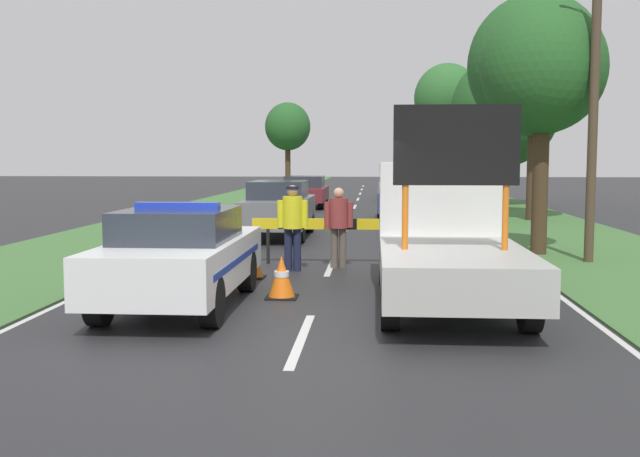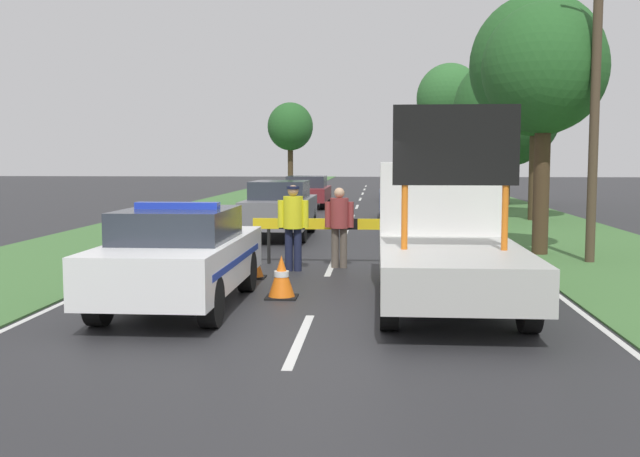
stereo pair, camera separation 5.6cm
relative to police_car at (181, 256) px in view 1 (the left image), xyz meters
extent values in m
plane|color=#28282B|center=(2.02, -1.36, -0.78)|extent=(160.00, 160.00, 0.00)
cube|color=silver|center=(2.02, -1.91, -0.78)|extent=(0.12, 2.81, 0.01)
cube|color=silver|center=(2.02, 4.46, -0.78)|extent=(0.12, 2.81, 0.01)
cube|color=silver|center=(2.02, 10.83, -0.78)|extent=(0.12, 2.81, 0.01)
cube|color=silver|center=(2.02, 17.20, -0.78)|extent=(0.12, 2.81, 0.01)
cube|color=silver|center=(2.02, 23.58, -0.78)|extent=(0.12, 2.81, 0.01)
cube|color=silver|center=(2.02, 29.95, -0.78)|extent=(0.12, 2.81, 0.01)
cube|color=silver|center=(2.02, 36.32, -0.78)|extent=(0.12, 2.81, 0.01)
cube|color=silver|center=(2.02, 42.69, -0.78)|extent=(0.12, 2.81, 0.01)
cube|color=silver|center=(2.02, 49.07, -0.78)|extent=(0.12, 2.81, 0.01)
cube|color=silver|center=(-1.92, 18.95, -0.78)|extent=(0.10, 70.02, 0.01)
cube|color=silver|center=(5.97, 18.95, -0.78)|extent=(0.10, 70.02, 0.01)
cube|color=#427038|center=(-4.28, 18.64, -0.77)|extent=(4.50, 120.00, 0.03)
cube|color=#427038|center=(8.32, 18.64, -0.77)|extent=(4.50, 120.00, 0.03)
cube|color=white|center=(0.00, 0.02, -0.09)|extent=(1.78, 4.42, 0.69)
cube|color=#282D38|center=(0.00, -0.12, 0.49)|extent=(1.57, 2.03, 0.47)
cylinder|color=black|center=(-0.77, 1.39, -0.44)|extent=(0.24, 0.69, 0.69)
cylinder|color=black|center=(0.77, 1.39, -0.44)|extent=(0.24, 0.69, 0.69)
cylinder|color=black|center=(-0.77, -1.36, -0.44)|extent=(0.24, 0.69, 0.69)
cylinder|color=black|center=(0.77, -1.36, -0.44)|extent=(0.24, 0.69, 0.69)
cube|color=#1E38C6|center=(0.00, -0.12, 0.77)|extent=(1.25, 0.24, 0.10)
cube|color=#193399|center=(0.00, 0.02, -0.06)|extent=(1.79, 3.63, 0.10)
cube|color=black|center=(0.00, 2.27, -0.16)|extent=(0.98, 0.08, 0.41)
cube|color=white|center=(4.05, 2.20, 0.51)|extent=(2.05, 1.99, 1.78)
cube|color=#232833|center=(4.05, 3.18, 0.83)|extent=(1.74, 0.04, 0.78)
cube|color=#B2B2AD|center=(4.05, -0.59, -0.09)|extent=(2.05, 3.60, 0.58)
cylinder|color=#D16619|center=(3.36, -0.59, 0.65)|extent=(0.09, 0.09, 0.90)
cylinder|color=#D16619|center=(4.74, -0.59, 0.65)|extent=(0.09, 0.09, 0.90)
cube|color=black|center=(4.05, -0.59, 1.66)|extent=(1.73, 0.12, 1.11)
cylinder|color=black|center=(3.14, 2.20, -0.38)|extent=(0.24, 0.81, 0.81)
cylinder|color=black|center=(4.95, 2.20, -0.38)|extent=(0.24, 0.81, 0.81)
cylinder|color=black|center=(3.14, -1.31, -0.38)|extent=(0.24, 0.81, 0.81)
cylinder|color=black|center=(4.95, -1.31, -0.38)|extent=(0.24, 0.81, 0.81)
cylinder|color=black|center=(0.66, 4.73, -0.41)|extent=(0.07, 0.07, 0.75)
cylinder|color=black|center=(3.35, 4.73, -0.41)|extent=(0.07, 0.07, 0.75)
cube|color=yellow|center=(0.60, 4.73, 0.08)|extent=(0.56, 0.08, 0.23)
cube|color=black|center=(1.16, 4.73, 0.08)|extent=(0.56, 0.08, 0.23)
cube|color=yellow|center=(1.72, 4.73, 0.08)|extent=(0.56, 0.08, 0.23)
cube|color=black|center=(2.28, 4.73, 0.08)|extent=(0.56, 0.08, 0.23)
cube|color=yellow|center=(2.84, 4.73, 0.08)|extent=(0.56, 0.08, 0.23)
cube|color=black|center=(3.40, 4.73, 0.08)|extent=(0.56, 0.08, 0.23)
cylinder|color=#191E38|center=(1.21, 3.73, -0.35)|extent=(0.16, 0.16, 0.86)
cylinder|color=#191E38|center=(1.39, 3.73, -0.35)|extent=(0.16, 0.16, 0.86)
cylinder|color=yellow|center=(1.30, 3.73, 0.40)|extent=(0.39, 0.39, 0.64)
cylinder|color=yellow|center=(1.05, 3.73, 0.36)|extent=(0.13, 0.13, 0.55)
cylinder|color=yellow|center=(1.54, 3.73, 0.36)|extent=(0.13, 0.13, 0.55)
sphere|color=#A57A5B|center=(1.30, 3.73, 0.83)|extent=(0.22, 0.22, 0.22)
cylinder|color=#141933|center=(1.30, 3.73, 0.89)|extent=(0.25, 0.25, 0.06)
cylinder|color=brown|center=(2.11, 4.23, -0.37)|extent=(0.15, 0.15, 0.82)
cylinder|color=brown|center=(2.28, 4.23, -0.37)|extent=(0.15, 0.15, 0.82)
cylinder|color=maroon|center=(2.20, 4.23, 0.35)|extent=(0.38, 0.38, 0.62)
cylinder|color=maroon|center=(1.96, 4.23, 0.32)|extent=(0.12, 0.12, 0.53)
cylinder|color=maroon|center=(2.43, 4.23, 0.32)|extent=(0.12, 0.12, 0.53)
sphere|color=tan|center=(2.20, 4.23, 0.77)|extent=(0.21, 0.21, 0.21)
cube|color=black|center=(-0.30, 2.59, -0.77)|extent=(0.35, 0.35, 0.03)
cone|color=orange|center=(-0.30, 2.59, -0.52)|extent=(0.30, 0.30, 0.46)
cylinder|color=white|center=(-0.30, 2.59, -0.50)|extent=(0.17, 0.17, 0.07)
cube|color=black|center=(0.65, 2.79, -0.77)|extent=(0.44, 0.44, 0.03)
cone|color=orange|center=(0.65, 2.79, -0.46)|extent=(0.37, 0.37, 0.58)
cylinder|color=white|center=(0.65, 2.79, -0.44)|extent=(0.21, 0.21, 0.08)
cube|color=black|center=(1.44, 0.82, -0.77)|extent=(0.51, 0.51, 0.03)
cone|color=orange|center=(1.44, 0.82, -0.42)|extent=(0.43, 0.43, 0.66)
cylinder|color=white|center=(1.44, 0.82, -0.39)|extent=(0.24, 0.24, 0.09)
cube|color=slate|center=(0.21, 10.10, -0.04)|extent=(1.72, 4.60, 0.75)
cube|color=#282D38|center=(0.21, 9.96, 0.58)|extent=(1.51, 2.12, 0.50)
cylinder|color=black|center=(-0.52, 11.52, -0.42)|extent=(0.24, 0.73, 0.73)
cylinder|color=black|center=(0.95, 11.52, -0.42)|extent=(0.24, 0.73, 0.73)
cylinder|color=black|center=(-0.52, 8.67, -0.42)|extent=(0.24, 0.73, 0.73)
cylinder|color=black|center=(0.95, 8.67, -0.42)|extent=(0.24, 0.73, 0.73)
cube|color=navy|center=(3.92, 16.37, -0.07)|extent=(1.76, 4.25, 0.68)
cube|color=#282D38|center=(3.92, 16.24, 0.48)|extent=(1.55, 1.96, 0.44)
cylinder|color=black|center=(3.17, 17.69, -0.41)|extent=(0.24, 0.74, 0.74)
cylinder|color=black|center=(4.68, 17.69, -0.41)|extent=(0.24, 0.74, 0.74)
cylinder|color=black|center=(3.17, 15.05, -0.41)|extent=(0.24, 0.74, 0.74)
cylinder|color=black|center=(4.68, 15.05, -0.41)|extent=(0.24, 0.74, 0.74)
cube|color=maroon|center=(-0.25, 23.07, -0.16)|extent=(1.93, 4.64, 0.60)
cube|color=#282D38|center=(-0.25, 22.93, 0.40)|extent=(1.70, 2.14, 0.52)
cylinder|color=black|center=(-1.09, 24.51, -0.46)|extent=(0.24, 0.64, 0.64)
cylinder|color=black|center=(0.60, 24.51, -0.46)|extent=(0.24, 0.64, 0.64)
cylinder|color=black|center=(-1.09, 21.63, -0.46)|extent=(0.24, 0.64, 0.64)
cylinder|color=black|center=(0.60, 21.63, -0.46)|extent=(0.24, 0.64, 0.64)
cube|color=silver|center=(4.10, 28.99, -0.16)|extent=(1.86, 4.47, 0.59)
cube|color=#282D38|center=(4.10, 28.85, 0.38)|extent=(1.64, 2.06, 0.49)
cylinder|color=black|center=(3.29, 30.37, -0.46)|extent=(0.24, 0.66, 0.66)
cylinder|color=black|center=(4.91, 30.37, -0.46)|extent=(0.24, 0.66, 0.66)
cylinder|color=black|center=(3.29, 27.60, -0.46)|extent=(0.24, 0.66, 0.66)
cylinder|color=black|center=(4.91, 27.60, -0.46)|extent=(0.24, 0.66, 0.66)
cylinder|color=#42301E|center=(9.02, 25.00, 0.52)|extent=(0.43, 0.43, 2.61)
ellipsoid|color=#235623|center=(9.02, 25.00, 3.70)|extent=(5.02, 5.02, 5.27)
cylinder|color=#42301E|center=(6.76, 6.61, 0.84)|extent=(0.37, 0.37, 3.24)
ellipsoid|color=#235623|center=(6.76, 6.61, 3.52)|extent=(2.84, 2.84, 2.98)
cylinder|color=#42301E|center=(8.61, 16.38, 1.09)|extent=(0.42, 0.42, 3.75)
ellipsoid|color=#235623|center=(8.61, 16.38, 4.76)|extent=(4.78, 4.78, 5.02)
cylinder|color=#42301E|center=(-3.15, 41.26, 0.84)|extent=(0.38, 0.38, 3.25)
ellipsoid|color=#235623|center=(-3.15, 41.26, 3.66)|extent=(3.18, 3.18, 3.33)
cylinder|color=#42301E|center=(6.79, 29.91, 1.28)|extent=(0.39, 0.39, 4.12)
ellipsoid|color=#2D662D|center=(6.79, 29.91, 4.67)|extent=(3.54, 3.54, 3.71)
cylinder|color=#473828|center=(7.55, 5.32, 2.67)|extent=(0.20, 0.20, 6.91)
camera|label=1|loc=(2.93, -11.06, 1.48)|focal=42.00mm
camera|label=2|loc=(2.98, -11.06, 1.48)|focal=42.00mm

